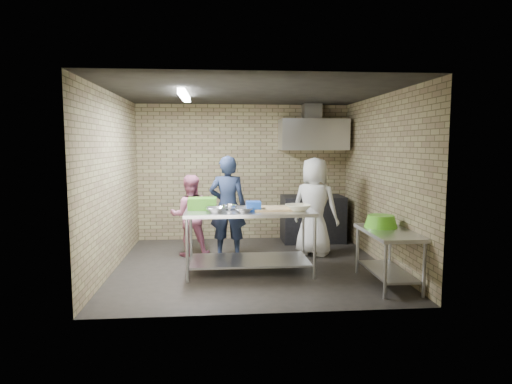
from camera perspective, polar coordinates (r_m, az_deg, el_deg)
floor at (r=7.05m, az=-0.68°, el=-9.52°), size 4.20×4.20×0.00m
ceiling at (r=6.83m, az=-0.71°, el=12.85°), size 4.20×4.20×0.00m
back_wall at (r=8.80m, az=-1.66°, el=2.56°), size 4.20×0.06×2.70m
front_wall at (r=4.82m, az=1.06°, el=-0.49°), size 4.20×0.06×2.70m
left_wall at (r=6.97m, az=-18.18°, el=1.29°), size 0.06×4.00×2.70m
right_wall at (r=7.27m, az=16.06°, el=1.54°), size 0.06×4.00×2.70m
prep_table at (r=6.59m, az=-0.85°, el=-6.40°), size 1.89×0.95×0.95m
side_counter at (r=6.30m, az=16.81°, el=-8.17°), size 0.60×1.20×0.75m
stove at (r=8.74m, az=7.38°, el=-3.45°), size 1.20×0.70×0.90m
range_hood at (r=8.67m, az=7.47°, el=7.42°), size 1.30×0.60×0.60m
hood_duct at (r=8.83m, az=7.30°, el=10.32°), size 0.35×0.30×0.30m
wall_shelf at (r=8.92m, az=9.08°, el=6.20°), size 0.80×0.20×0.04m
fluorescent_fixture at (r=6.82m, az=-9.31°, el=12.27°), size 0.10×1.25×0.08m
green_crate at (r=6.59m, az=-7.01°, el=-1.51°), size 0.42×0.32×0.17m
blue_tub at (r=6.39m, az=-0.34°, el=-1.84°), size 0.21×0.21×0.14m
cutting_board at (r=6.51m, az=2.23°, el=-2.17°), size 0.58×0.44×0.03m
mixing_bowl_a at (r=6.28m, az=-5.28°, el=-2.32°), size 0.33×0.33×0.07m
mixing_bowl_b at (r=6.53m, az=-3.51°, el=-1.98°), size 0.25×0.25×0.07m
mixing_bowl_c at (r=6.27m, az=-1.62°, el=-2.33°), size 0.30×0.30×0.07m
ceramic_bowl at (r=6.43m, az=5.48°, el=-2.04°), size 0.40×0.40×0.09m
green_basin at (r=6.43m, az=15.96°, el=-3.67°), size 0.46×0.46×0.17m
bottle_red at (r=8.86m, az=7.51°, el=6.94°), size 0.07×0.07×0.18m
bottle_green at (r=8.95m, az=10.03°, el=6.79°), size 0.06×0.06×0.15m
man_navy at (r=7.44m, az=-3.71°, el=-1.90°), size 0.68×0.49×1.72m
woman_pink at (r=7.61m, az=-8.62°, el=-3.03°), size 0.72×0.58×1.40m
woman_white at (r=7.62m, az=7.63°, el=-1.88°), size 0.99×0.91×1.69m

